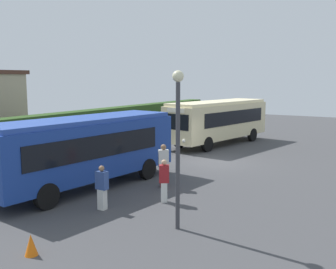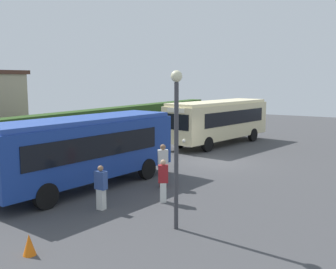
% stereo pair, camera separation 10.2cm
% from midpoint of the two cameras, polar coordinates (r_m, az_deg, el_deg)
% --- Properties ---
extents(ground_plane, '(64.00, 64.00, 0.00)m').
position_cam_midpoint_polar(ground_plane, '(23.46, 6.51, -3.89)').
color(ground_plane, '#424244').
extents(bus_blue, '(9.52, 3.65, 3.12)m').
position_cam_midpoint_polar(bus_blue, '(17.95, -11.87, -1.83)').
color(bus_blue, navy).
rests_on(bus_blue, ground_plane).
extents(bus_cream, '(9.92, 4.29, 3.17)m').
position_cam_midpoint_polar(bus_cream, '(29.44, 7.00, 2.12)').
color(bus_cream, beige).
rests_on(bus_cream, ground_plane).
extents(person_left, '(0.27, 0.45, 1.66)m').
position_cam_midpoint_polar(person_left, '(15.06, -9.54, -7.30)').
color(person_left, silver).
rests_on(person_left, ground_plane).
extents(person_center, '(0.42, 0.46, 1.70)m').
position_cam_midpoint_polar(person_center, '(15.71, -0.75, -6.43)').
color(person_center, silver).
rests_on(person_center, ground_plane).
extents(person_right, '(0.48, 0.51, 1.93)m').
position_cam_midpoint_polar(person_right, '(17.82, -0.81, -4.26)').
color(person_right, maroon).
rests_on(person_right, ground_plane).
extents(person_far, '(0.52, 0.52, 1.85)m').
position_cam_midpoint_polar(person_far, '(22.40, -11.40, -2.03)').
color(person_far, silver).
rests_on(person_far, ground_plane).
extents(hedge_row, '(44.00, 1.38, 2.32)m').
position_cam_midpoint_polar(hedge_row, '(30.24, -15.13, 0.78)').
color(hedge_row, '#2A481C').
rests_on(hedge_row, ground_plane).
extents(traffic_cone, '(0.36, 0.36, 0.60)m').
position_cam_midpoint_polar(traffic_cone, '(11.98, -19.08, -14.58)').
color(traffic_cone, orange).
rests_on(traffic_cone, ground_plane).
extents(lamppost, '(0.36, 0.36, 5.05)m').
position_cam_midpoint_polar(lamppost, '(12.51, 1.17, 0.58)').
color(lamppost, '#38383D').
rests_on(lamppost, ground_plane).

